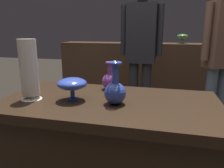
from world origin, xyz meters
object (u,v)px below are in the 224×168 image
at_px(vase_left_accent, 110,80).
at_px(vase_right_accent, 72,84).
at_px(visitor_center_back, 141,49).
at_px(shelf_vase_center, 146,36).
at_px(shelf_vase_right, 182,37).
at_px(vase_centerpiece, 115,91).
at_px(visitor_near_right, 221,52).
at_px(vase_tall_behind, 29,71).

distance_m(vase_left_accent, vase_right_accent, 0.31).
bearing_deg(visitor_center_back, vase_left_accent, 87.23).
bearing_deg(vase_left_accent, shelf_vase_center, 88.45).
height_order(shelf_vase_right, shelf_vase_center, shelf_vase_center).
xyz_separation_m(shelf_vase_right, visitor_center_back, (-0.50, -0.86, -0.11)).
bearing_deg(visitor_center_back, shelf_vase_right, -119.09).
relative_size(vase_left_accent, shelf_vase_center, 0.84).
height_order(vase_centerpiece, visitor_center_back, visitor_center_back).
distance_m(vase_left_accent, visitor_center_back, 1.14).
distance_m(shelf_vase_center, visitor_center_back, 0.79).
height_order(vase_right_accent, shelf_vase_center, shelf_vase_center).
bearing_deg(vase_right_accent, shelf_vase_right, 72.46).
bearing_deg(vase_centerpiece, vase_right_accent, 178.97).
bearing_deg(shelf_vase_right, vase_left_accent, -106.01).
xyz_separation_m(shelf_vase_right, visitor_near_right, (0.32, -0.93, -0.12)).
bearing_deg(vase_tall_behind, vase_left_accent, 38.70).
bearing_deg(visitor_near_right, vase_tall_behind, 15.91).
height_order(visitor_center_back, visitor_near_right, visitor_center_back).
bearing_deg(vase_tall_behind, visitor_near_right, 47.07).
relative_size(shelf_vase_right, shelf_vase_center, 0.71).
height_order(shelf_vase_right, visitor_center_back, visitor_center_back).
relative_size(vase_tall_behind, visitor_near_right, 0.20).
relative_size(vase_tall_behind, vase_left_accent, 1.83).
relative_size(shelf_vase_center, visitor_center_back, 0.13).
bearing_deg(vase_right_accent, vase_tall_behind, -171.83).
bearing_deg(vase_left_accent, vase_tall_behind, -141.30).
relative_size(visitor_center_back, visitor_near_right, 1.01).
distance_m(vase_tall_behind, shelf_vase_right, 2.49).
xyz_separation_m(vase_left_accent, shelf_vase_center, (0.05, 1.91, 0.23)).
relative_size(vase_left_accent, vase_right_accent, 1.12).
xyz_separation_m(vase_left_accent, visitor_center_back, (0.07, 1.13, 0.12)).
xyz_separation_m(vase_left_accent, visitor_near_right, (0.89, 1.06, 0.11)).
bearing_deg(vase_right_accent, vase_left_accent, 62.05).
bearing_deg(visitor_center_back, shelf_vase_center, -87.46).
bearing_deg(shelf_vase_center, vase_left_accent, -91.55).
xyz_separation_m(vase_tall_behind, shelf_vase_center, (0.43, 2.22, 0.13)).
xyz_separation_m(vase_right_accent, shelf_vase_center, (0.19, 2.18, 0.20)).
relative_size(shelf_vase_center, visitor_near_right, 0.13).
bearing_deg(shelf_vase_center, visitor_near_right, -45.41).
xyz_separation_m(vase_tall_behind, visitor_center_back, (0.45, 1.43, 0.01)).
distance_m(vase_centerpiece, vase_tall_behind, 0.49).
bearing_deg(shelf_vase_center, vase_centerpiece, -88.76).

